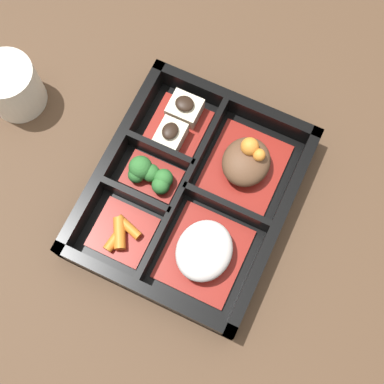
% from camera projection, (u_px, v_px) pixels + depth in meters
% --- Properties ---
extents(ground_plane, '(3.00, 3.00, 0.00)m').
position_uv_depth(ground_plane, '(192.00, 198.00, 0.71)').
color(ground_plane, '#4C3523').
extents(bento_base, '(0.29, 0.24, 0.01)m').
position_uv_depth(bento_base, '(192.00, 196.00, 0.71)').
color(bento_base, black).
rests_on(bento_base, ground_plane).
extents(bento_rim, '(0.29, 0.24, 0.04)m').
position_uv_depth(bento_rim, '(189.00, 192.00, 0.69)').
color(bento_rim, black).
rests_on(bento_rim, ground_plane).
extents(bowl_stew, '(0.11, 0.10, 0.06)m').
position_uv_depth(bowl_stew, '(246.00, 162.00, 0.70)').
color(bowl_stew, maroon).
rests_on(bowl_stew, bento_base).
extents(bowl_rice, '(0.11, 0.10, 0.05)m').
position_uv_depth(bowl_rice, '(204.00, 251.00, 0.66)').
color(bowl_rice, maroon).
rests_on(bowl_rice, bento_base).
extents(bowl_tofu, '(0.08, 0.07, 0.04)m').
position_uv_depth(bowl_tofu, '(178.00, 122.00, 0.72)').
color(bowl_tofu, maroon).
rests_on(bowl_tofu, bento_base).
extents(bowl_greens, '(0.05, 0.07, 0.04)m').
position_uv_depth(bowl_greens, '(148.00, 174.00, 0.70)').
color(bowl_greens, maroon).
rests_on(bowl_greens, bento_base).
extents(bowl_carrots, '(0.07, 0.07, 0.02)m').
position_uv_depth(bowl_carrots, '(122.00, 233.00, 0.68)').
color(bowl_carrots, maroon).
rests_on(bowl_carrots, bento_base).
extents(tea_cup, '(0.08, 0.08, 0.07)m').
position_uv_depth(tea_cup, '(12.00, 86.00, 0.72)').
color(tea_cup, beige).
rests_on(tea_cup, ground_plane).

